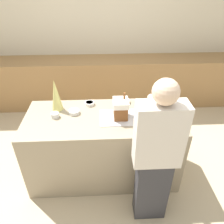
% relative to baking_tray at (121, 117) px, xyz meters
% --- Properties ---
extents(ground_plane, '(12.00, 12.00, 0.00)m').
position_rel_baking_tray_xyz_m(ground_plane, '(-0.20, 0.03, -0.88)').
color(ground_plane, '#C6B28E').
extents(wall_back, '(8.00, 0.05, 2.60)m').
position_rel_baking_tray_xyz_m(wall_back, '(-0.20, 2.18, 0.42)').
color(wall_back, beige).
rests_on(wall_back, ground_plane).
extents(back_cabinet_block, '(6.00, 0.60, 0.91)m').
position_rel_baking_tray_xyz_m(back_cabinet_block, '(-0.20, 1.85, -0.43)').
color(back_cabinet_block, '#9E7547').
rests_on(back_cabinet_block, ground_plane).
extents(kitchen_island, '(1.80, 0.80, 0.88)m').
position_rel_baking_tray_xyz_m(kitchen_island, '(-0.20, 0.03, -0.44)').
color(kitchen_island, gray).
rests_on(kitchen_island, ground_plane).
extents(baking_tray, '(0.46, 0.34, 0.01)m').
position_rel_baking_tray_xyz_m(baking_tray, '(0.00, 0.00, 0.00)').
color(baking_tray, silver).
rests_on(baking_tray, kitchen_island).
extents(gingerbread_house, '(0.17, 0.20, 0.29)m').
position_rel_baking_tray_xyz_m(gingerbread_house, '(0.00, 0.00, 0.12)').
color(gingerbread_house, brown).
rests_on(gingerbread_house, baking_tray).
extents(decorative_tree, '(0.13, 0.13, 0.38)m').
position_rel_baking_tray_xyz_m(decorative_tree, '(-0.74, 0.22, 0.18)').
color(decorative_tree, '#DBD675').
rests_on(decorative_tree, kitchen_island).
extents(candy_bowl_far_left, '(0.11, 0.11, 0.04)m').
position_rel_baking_tray_xyz_m(candy_bowl_far_left, '(-0.36, 0.30, 0.02)').
color(candy_bowl_far_left, white).
rests_on(candy_bowl_far_left, kitchen_island).
extents(candy_bowl_near_tray_right, '(0.13, 0.13, 0.04)m').
position_rel_baking_tray_xyz_m(candy_bowl_near_tray_right, '(-0.53, 0.12, 0.02)').
color(candy_bowl_near_tray_right, silver).
rests_on(candy_bowl_near_tray_right, kitchen_island).
extents(candy_bowl_behind_tray, '(0.12, 0.12, 0.04)m').
position_rel_baking_tray_xyz_m(candy_bowl_behind_tray, '(0.08, 0.33, 0.02)').
color(candy_bowl_behind_tray, silver).
rests_on(candy_bowl_behind_tray, kitchen_island).
extents(candy_bowl_beside_tree, '(0.09, 0.09, 0.05)m').
position_rel_baking_tray_xyz_m(candy_bowl_beside_tree, '(-0.74, 0.05, 0.03)').
color(candy_bowl_beside_tree, silver).
rests_on(candy_bowl_beside_tree, kitchen_island).
extents(person, '(0.43, 0.53, 1.62)m').
position_rel_baking_tray_xyz_m(person, '(0.28, -0.59, -0.05)').
color(person, '#333338').
rests_on(person, ground_plane).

